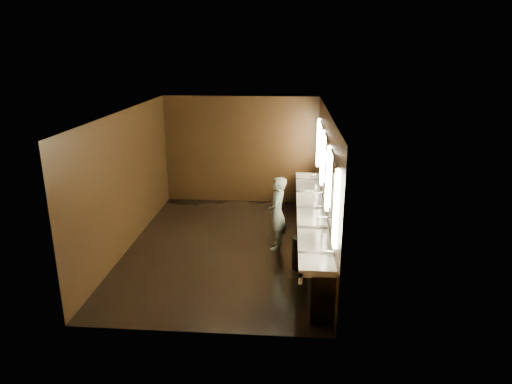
{
  "coord_description": "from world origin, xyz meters",
  "views": [
    {
      "loc": [
        1.29,
        -8.64,
        3.97
      ],
      "look_at": [
        0.63,
        0.0,
        1.22
      ],
      "focal_mm": 32.0,
      "sensor_mm": 36.0,
      "label": 1
    }
  ],
  "objects": [
    {
      "name": "trash_bin",
      "position": [
        1.58,
        -0.84,
        0.31
      ],
      "size": [
        0.47,
        0.47,
        0.62
      ],
      "primitive_type": "cylinder",
      "rotation": [
        0.0,
        0.0,
        0.18
      ],
      "color": "black",
      "rests_on": "floor"
    },
    {
      "name": "wall_right",
      "position": [
        2.0,
        0.0,
        1.4
      ],
      "size": [
        0.02,
        6.0,
        2.8
      ],
      "primitive_type": "cube",
      "color": "black",
      "rests_on": "floor"
    },
    {
      "name": "person",
      "position": [
        1.05,
        0.04,
        0.76
      ],
      "size": [
        0.44,
        0.6,
        1.52
      ],
      "primitive_type": "imported",
      "rotation": [
        0.0,
        0.0,
        -1.7
      ],
      "color": "#83BCC3",
      "rests_on": "floor"
    },
    {
      "name": "floor",
      "position": [
        0.0,
        0.0,
        0.0
      ],
      "size": [
        6.0,
        6.0,
        0.0
      ],
      "primitive_type": "plane",
      "color": "black",
      "rests_on": "ground"
    },
    {
      "name": "sink_counter",
      "position": [
        1.79,
        0.0,
        0.5
      ],
      "size": [
        0.55,
        5.4,
        1.01
      ],
      "color": "black",
      "rests_on": "floor"
    },
    {
      "name": "wall_left",
      "position": [
        -2.0,
        0.0,
        1.4
      ],
      "size": [
        0.02,
        6.0,
        2.8
      ],
      "primitive_type": "cube",
      "color": "black",
      "rests_on": "floor"
    },
    {
      "name": "wall_front",
      "position": [
        0.0,
        -3.0,
        1.4
      ],
      "size": [
        4.0,
        0.02,
        2.8
      ],
      "primitive_type": "cube",
      "color": "black",
      "rests_on": "floor"
    },
    {
      "name": "ceiling",
      "position": [
        0.0,
        0.0,
        2.8
      ],
      "size": [
        4.0,
        6.0,
        0.02
      ],
      "primitive_type": "cube",
      "color": "#2D2D2B",
      "rests_on": "wall_back"
    },
    {
      "name": "wall_back",
      "position": [
        0.0,
        3.0,
        1.4
      ],
      "size": [
        4.0,
        0.02,
        2.8
      ],
      "primitive_type": "cube",
      "color": "black",
      "rests_on": "floor"
    },
    {
      "name": "mirror_band",
      "position": [
        1.98,
        -0.0,
        1.75
      ],
      "size": [
        0.06,
        5.03,
        1.15
      ],
      "color": "#FAEDBA",
      "rests_on": "wall_right"
    }
  ]
}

